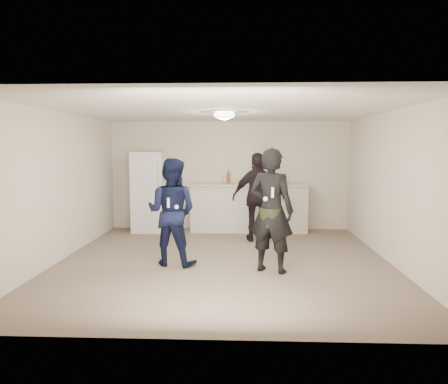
{
  "coord_description": "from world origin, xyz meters",
  "views": [
    {
      "loc": [
        0.32,
        -7.14,
        1.9
      ],
      "look_at": [
        0.0,
        0.2,
        1.15
      ],
      "focal_mm": 35.0,
      "sensor_mm": 36.0,
      "label": 1
    }
  ],
  "objects_px": {
    "woman": "(271,210)",
    "spectator": "(258,197)",
    "counter": "(249,208)",
    "shaker": "(225,180)",
    "fridge": "(149,192)",
    "man": "(172,212)"
  },
  "relations": [
    {
      "from": "shaker",
      "to": "counter",
      "type": "bearing_deg",
      "value": 4.7
    },
    {
      "from": "man",
      "to": "spectator",
      "type": "relative_size",
      "value": 0.96
    },
    {
      "from": "shaker",
      "to": "woman",
      "type": "xyz_separation_m",
      "value": [
        0.84,
        -3.19,
        -0.23
      ]
    },
    {
      "from": "counter",
      "to": "woman",
      "type": "xyz_separation_m",
      "value": [
        0.3,
        -3.23,
        0.42
      ]
    },
    {
      "from": "man",
      "to": "spectator",
      "type": "xyz_separation_m",
      "value": [
        1.46,
        1.85,
        0.03
      ]
    },
    {
      "from": "woman",
      "to": "spectator",
      "type": "relative_size",
      "value": 1.05
    },
    {
      "from": "counter",
      "to": "fridge",
      "type": "xyz_separation_m",
      "value": [
        -2.26,
        -0.07,
        0.38
      ]
    },
    {
      "from": "fridge",
      "to": "spectator",
      "type": "xyz_separation_m",
      "value": [
        2.44,
        -0.96,
        0.0
      ]
    },
    {
      "from": "man",
      "to": "woman",
      "type": "xyz_separation_m",
      "value": [
        1.58,
        -0.35,
        0.08
      ]
    },
    {
      "from": "fridge",
      "to": "shaker",
      "type": "distance_m",
      "value": 1.74
    },
    {
      "from": "shaker",
      "to": "spectator",
      "type": "relative_size",
      "value": 0.09
    },
    {
      "from": "shaker",
      "to": "woman",
      "type": "distance_m",
      "value": 3.31
    },
    {
      "from": "counter",
      "to": "shaker",
      "type": "xyz_separation_m",
      "value": [
        -0.54,
        -0.04,
        0.65
      ]
    },
    {
      "from": "woman",
      "to": "spectator",
      "type": "height_order",
      "value": "woman"
    },
    {
      "from": "woman",
      "to": "spectator",
      "type": "distance_m",
      "value": 2.21
    },
    {
      "from": "counter",
      "to": "spectator",
      "type": "distance_m",
      "value": 1.11
    },
    {
      "from": "man",
      "to": "woman",
      "type": "distance_m",
      "value": 1.62
    },
    {
      "from": "man",
      "to": "spectator",
      "type": "height_order",
      "value": "spectator"
    },
    {
      "from": "counter",
      "to": "man",
      "type": "relative_size",
      "value": 1.5
    },
    {
      "from": "fridge",
      "to": "woman",
      "type": "height_order",
      "value": "woman"
    },
    {
      "from": "shaker",
      "to": "woman",
      "type": "height_order",
      "value": "woman"
    },
    {
      "from": "counter",
      "to": "shaker",
      "type": "distance_m",
      "value": 0.85
    }
  ]
}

